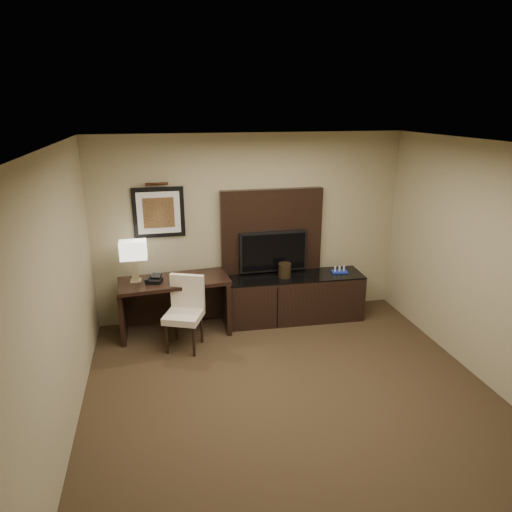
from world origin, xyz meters
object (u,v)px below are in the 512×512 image
object	(u,v)px
tv	(273,251)
minibar_tray	(339,270)
ice_bucket	(285,270)
desk	(176,306)
table_lamp	(134,263)
credenza	(295,297)
desk_phone	(154,279)
desk_chair	(184,315)

from	to	relation	value
tv	minibar_tray	world-z (taller)	tv
ice_bucket	desk	bearing A→B (deg)	-178.87
desk	table_lamp	size ratio (longest dim) A/B	2.85
table_lamp	desk	bearing A→B (deg)	-4.62
desk	ice_bucket	size ratio (longest dim) A/B	7.16
credenza	desk_phone	xyz separation A→B (m)	(-2.01, -0.10, 0.50)
tv	desk_phone	world-z (taller)	tv
desk	desk_phone	distance (m)	0.52
tv	desk_chair	xyz separation A→B (m)	(-1.38, -0.72, -0.55)
credenza	desk_phone	distance (m)	2.07
tv	desk	bearing A→B (deg)	-170.66
credenza	minibar_tray	xyz separation A→B (m)	(0.68, -0.01, 0.39)
desk_chair	ice_bucket	distance (m)	1.61
tv	table_lamp	world-z (taller)	tv
desk	table_lamp	xyz separation A→B (m)	(-0.51, 0.04, 0.66)
table_lamp	desk_phone	world-z (taller)	table_lamp
credenza	tv	xyz separation A→B (m)	(-0.29, 0.19, 0.68)
desk_phone	ice_bucket	xyz separation A→B (m)	(1.84, 0.08, -0.05)
table_lamp	minibar_tray	xyz separation A→B (m)	(2.93, -0.00, -0.32)
tv	desk_chair	distance (m)	1.65
table_lamp	desk_phone	size ratio (longest dim) A/B	2.64
credenza	table_lamp	distance (m)	2.36
credenza	table_lamp	size ratio (longest dim) A/B	3.84
desk	credenza	size ratio (longest dim) A/B	0.74
credenza	desk_chair	size ratio (longest dim) A/B	2.13
table_lamp	desk_phone	distance (m)	0.34
ice_bucket	minibar_tray	size ratio (longest dim) A/B	0.89
minibar_tray	credenza	bearing A→B (deg)	179.06
credenza	ice_bucket	xyz separation A→B (m)	(-0.17, -0.02, 0.45)
desk	ice_bucket	world-z (taller)	ice_bucket
credenza	tv	world-z (taller)	tv
desk	tv	bearing A→B (deg)	4.73
tv	ice_bucket	xyz separation A→B (m)	(0.12, -0.21, -0.23)
desk_phone	desk_chair	bearing A→B (deg)	-35.28
credenza	desk_phone	size ratio (longest dim) A/B	10.15
credenza	table_lamp	world-z (taller)	table_lamp
desk	tv	world-z (taller)	tv
desk_phone	minibar_tray	bearing A→B (deg)	18.04
minibar_tray	desk_phone	bearing A→B (deg)	-178.04
minibar_tray	table_lamp	bearing A→B (deg)	179.96
ice_bucket	minibar_tray	bearing A→B (deg)	0.51
tv	desk_phone	distance (m)	1.75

